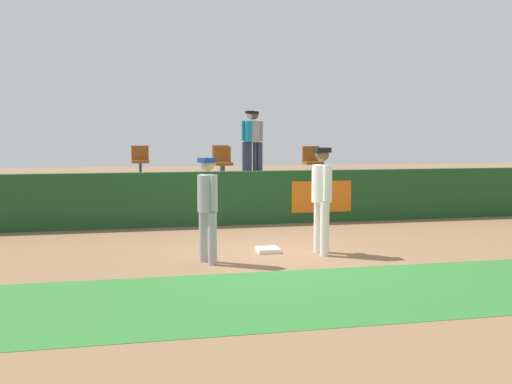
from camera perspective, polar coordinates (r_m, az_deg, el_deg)
ground_plane at (r=10.76m, az=1.70°, el=-5.82°), size 60.00×60.00×0.00m
grass_foreground_strip at (r=8.10m, az=6.66°, el=-9.63°), size 18.00×2.80×0.01m
first_base at (r=10.78m, az=1.14°, el=-5.58°), size 0.40×0.40×0.08m
player_fielder_home at (r=10.55m, az=6.33°, el=-0.08°), size 0.37×0.59×1.89m
player_runner_visitor at (r=9.76m, az=-4.67°, el=-1.00°), size 0.43×0.46×1.74m
field_wall at (r=14.01m, az=-1.66°, el=-0.57°), size 18.00×0.26×1.26m
bleacher_platform at (r=16.54m, az=-3.34°, el=-0.15°), size 18.00×4.80×0.97m
seat_back_center at (r=17.15m, az=-3.37°, el=3.26°), size 0.47×0.44×0.84m
seat_front_right at (r=15.90m, az=5.41°, el=3.07°), size 0.46×0.44×0.84m
seat_back_left at (r=16.95m, az=-11.05°, el=3.14°), size 0.48×0.44×0.84m
seat_front_center at (r=15.34m, az=-3.20°, el=3.00°), size 0.44×0.44×0.84m
spectator_hooded at (r=18.34m, az=-0.13°, el=5.31°), size 0.51×0.43×1.86m
spectator_capped at (r=18.38m, az=-0.34°, el=5.28°), size 0.51×0.40×1.84m
spectator_casual at (r=18.35m, az=-0.59°, el=5.33°), size 0.53×0.36×1.87m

